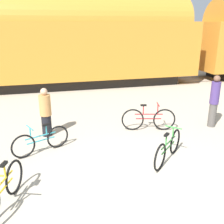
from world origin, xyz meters
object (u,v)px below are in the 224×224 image
at_px(bicycle_teal, 41,141).
at_px(person_in_purple, 214,101).
at_px(person_in_tan, 46,113).
at_px(bicycle_maroon, 148,119).
at_px(freight_train, 78,41).
at_px(bicycle_yellow, 3,190).
at_px(bicycle_green, 168,148).

xyz_separation_m(bicycle_teal, person_in_purple, (5.85, 0.57, 0.57)).
bearing_deg(person_in_tan, bicycle_maroon, -85.99).
distance_m(freight_train, bicycle_yellow, 10.86).
height_order(bicycle_teal, person_in_purple, person_in_purple).
distance_m(freight_train, person_in_tan, 7.31).
distance_m(bicycle_yellow, bicycle_teal, 2.35).
relative_size(freight_train, bicycle_yellow, 26.02).
bearing_deg(person_in_tan, freight_train, -5.20).
distance_m(bicycle_maroon, person_in_tan, 3.41).
distance_m(bicycle_yellow, person_in_purple, 7.17).
xyz_separation_m(bicycle_yellow, person_in_purple, (6.57, 2.81, 0.54)).
xyz_separation_m(bicycle_maroon, bicycle_yellow, (-4.26, -3.03, -0.01)).
distance_m(freight_train, person_in_purple, 8.48).
bearing_deg(bicycle_maroon, person_in_purple, -5.51).
relative_size(freight_train, bicycle_green, 32.48).
bearing_deg(freight_train, bicycle_teal, -104.83).
distance_m(person_in_purple, person_in_tan, 5.71).
bearing_deg(person_in_tan, bicycle_yellow, 176.12).
bearing_deg(bicycle_green, bicycle_maroon, 82.07).
xyz_separation_m(person_in_purple, person_in_tan, (-5.68, 0.62, -0.15)).
relative_size(freight_train, person_in_purple, 23.62).
relative_size(bicycle_green, person_in_purple, 0.73).
xyz_separation_m(bicycle_maroon, bicycle_green, (-0.30, -2.12, -0.03)).
distance_m(bicycle_maroon, person_in_purple, 2.38).
height_order(person_in_purple, person_in_tan, person_in_purple).
bearing_deg(bicycle_green, bicycle_teal, 157.75).
relative_size(freight_train, bicycle_maroon, 24.15).
bearing_deg(bicycle_yellow, person_in_tan, 75.37).
distance_m(bicycle_yellow, person_in_tan, 3.57).
bearing_deg(person_in_purple, bicycle_green, 55.54).
distance_m(bicycle_maroon, bicycle_yellow, 5.23).
xyz_separation_m(freight_train, bicycle_maroon, (1.42, -7.22, -2.17)).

